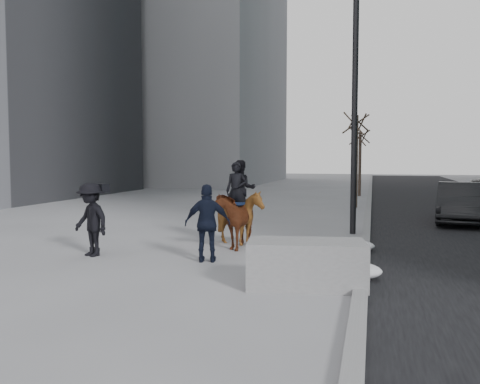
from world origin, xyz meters
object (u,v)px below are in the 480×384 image
(mounted_right, at_px, (241,211))
(mounted_left, at_px, (235,216))
(planter, at_px, (306,264))
(car_near, at_px, (461,203))

(mounted_right, bearing_deg, mounted_left, -98.82)
(planter, bearing_deg, car_near, 67.94)
(car_near, xyz_separation_m, mounted_right, (-6.48, -6.40, 0.19))
(car_near, distance_m, mounted_left, 9.40)
(mounted_left, bearing_deg, mounted_right, 81.18)
(car_near, relative_size, mounted_left, 1.96)
(planter, relative_size, mounted_right, 0.93)
(car_near, bearing_deg, planter, -103.68)
(planter, xyz_separation_m, mounted_right, (-2.27, 3.97, 0.49))
(planter, xyz_separation_m, car_near, (4.20, 10.37, 0.30))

